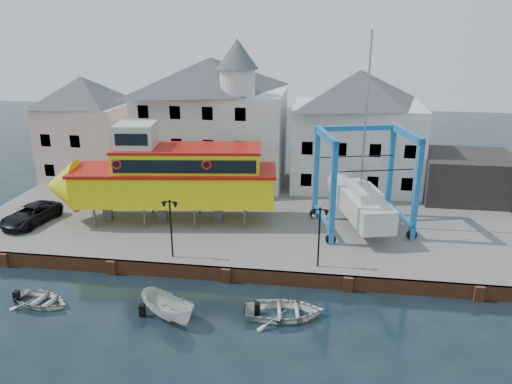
# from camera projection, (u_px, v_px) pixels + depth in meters

# --- Properties ---
(ground) EXTENTS (140.00, 140.00, 0.00)m
(ground) POSITION_uv_depth(u_px,v_px,m) (226.00, 282.00, 33.26)
(ground) COLOR black
(ground) RESTS_ON ground
(hardstanding) EXTENTS (44.00, 22.00, 1.00)m
(hardstanding) POSITION_uv_depth(u_px,v_px,m) (251.00, 215.00, 43.38)
(hardstanding) COLOR #605C58
(hardstanding) RESTS_ON ground
(quay_wall) EXTENTS (44.00, 0.47, 1.00)m
(quay_wall) POSITION_uv_depth(u_px,v_px,m) (226.00, 274.00, 33.19)
(quay_wall) COLOR brown
(quay_wall) RESTS_ON ground
(building_pink) EXTENTS (8.00, 7.00, 10.30)m
(building_pink) POSITION_uv_depth(u_px,v_px,m) (86.00, 128.00, 50.51)
(building_pink) COLOR beige
(building_pink) RESTS_ON hardstanding
(building_white_main) EXTENTS (14.00, 8.30, 14.00)m
(building_white_main) POSITION_uv_depth(u_px,v_px,m) (213.00, 119.00, 48.71)
(building_white_main) COLOR #BDBDBD
(building_white_main) RESTS_ON hardstanding
(building_white_right) EXTENTS (12.00, 8.00, 11.20)m
(building_white_right) POSITION_uv_depth(u_px,v_px,m) (357.00, 130.00, 47.64)
(building_white_right) COLOR #BDBDBD
(building_white_right) RESTS_ON hardstanding
(shed_dark) EXTENTS (8.00, 7.00, 4.00)m
(shed_dark) POSITION_uv_depth(u_px,v_px,m) (466.00, 176.00, 45.60)
(shed_dark) COLOR black
(shed_dark) RESTS_ON hardstanding
(lamp_post_left) EXTENTS (1.12, 0.32, 4.20)m
(lamp_post_left) POSITION_uv_depth(u_px,v_px,m) (170.00, 214.00, 33.55)
(lamp_post_left) COLOR black
(lamp_post_left) RESTS_ON hardstanding
(lamp_post_right) EXTENTS (1.12, 0.32, 4.20)m
(lamp_post_right) POSITION_uv_depth(u_px,v_px,m) (320.00, 222.00, 32.20)
(lamp_post_right) COLOR black
(lamp_post_right) RESTS_ON hardstanding
(tour_boat) EXTENTS (18.83, 6.73, 8.02)m
(tour_boat) POSITION_uv_depth(u_px,v_px,m) (161.00, 176.00, 39.63)
(tour_boat) COLOR #59595E
(tour_boat) RESTS_ON hardstanding
(travel_lift) EXTENTS (8.13, 10.19, 14.91)m
(travel_lift) POSITION_uv_depth(u_px,v_px,m) (359.00, 195.00, 39.31)
(travel_lift) COLOR #115EA1
(travel_lift) RESTS_ON hardstanding
(van) EXTENTS (3.35, 5.71, 1.49)m
(van) POSITION_uv_depth(u_px,v_px,m) (31.00, 215.00, 40.01)
(van) COLOR black
(van) RESTS_ON hardstanding
(motorboat_a) EXTENTS (4.37, 3.54, 1.61)m
(motorboat_a) POSITION_uv_depth(u_px,v_px,m) (169.00, 318.00, 29.23)
(motorboat_a) COLOR silver
(motorboat_a) RESTS_ON ground
(motorboat_b) EXTENTS (5.10, 3.97, 0.97)m
(motorboat_b) POSITION_uv_depth(u_px,v_px,m) (284.00, 316.00, 29.39)
(motorboat_b) COLOR silver
(motorboat_b) RESTS_ON ground
(motorboat_d) EXTENTS (4.20, 3.40, 0.77)m
(motorboat_d) POSITION_uv_depth(u_px,v_px,m) (42.00, 304.00, 30.68)
(motorboat_d) COLOR silver
(motorboat_d) RESTS_ON ground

